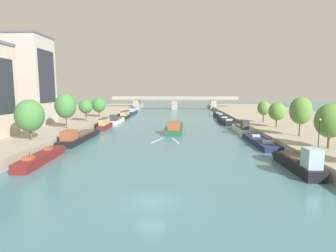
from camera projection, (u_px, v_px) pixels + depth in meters
The scene contains 27 objects.
ground_plane at pixel (151, 201), 24.90m from camera, with size 400.00×400.00×0.00m, color teal.
quay_left at pixel (46, 121), 80.83m from camera, with size 36.00×170.00×1.61m, color #A89E89.
quay_right at pixel (301, 122), 77.67m from camera, with size 36.00×170.00×1.61m, color #A89E89.
barge_midriver at pixel (175, 128), 66.25m from camera, with size 4.12×17.51×2.94m.
wake_behind_barge at pixel (166, 140), 54.57m from camera, with size 5.60×5.98×0.03m.
moored_boat_left_near at pixel (41, 158), 38.23m from camera, with size 2.60×12.73×2.33m.
moored_boat_left_end at pixel (79, 137), 53.92m from camera, with size 3.15×16.62×2.83m.
moored_boat_left_second at pixel (105, 124), 70.68m from camera, with size 1.89×10.10×2.83m.
moored_boat_left_midway at pixel (116, 120), 83.59m from camera, with size 3.05×13.68×2.75m.
moored_boat_left_upstream at pixel (125, 115), 98.93m from camera, with size 3.07×14.65×2.46m.
moored_boat_left_gap_after at pixel (133, 111), 114.97m from camera, with size 2.69×14.55×2.71m.
moored_boat_right_second at pixel (299, 163), 34.09m from camera, with size 2.43×11.43×3.60m.
moored_boat_right_gap_after at pixel (260, 142), 50.65m from camera, with size 3.39×15.00×2.06m.
moored_boat_right_far at pixel (241, 128), 64.60m from camera, with size 2.11×12.36×3.32m.
moored_boat_right_upstream at pixel (226, 121), 82.99m from camera, with size 3.63×16.65×2.38m.
moored_boat_right_midway at pixel (219, 115), 100.05m from camera, with size 2.75×13.45×2.42m.
tree_left_midway at pixel (30, 116), 45.98m from camera, with size 4.73×4.73×6.94m.
tree_left_end_of_row at pixel (65, 106), 59.98m from camera, with size 4.58×4.58×7.72m.
tree_left_by_lamp at pixel (86, 107), 73.23m from camera, with size 3.65×3.65×5.85m.
tree_left_far at pixel (99, 105), 85.37m from camera, with size 4.31×4.31×6.05m.
tree_right_far at pixel (330, 121), 39.18m from camera, with size 4.24×4.24×6.57m.
tree_right_distant at pixel (301, 111), 49.75m from camera, with size 3.94×3.94×7.26m.
tree_right_midway at pixel (277, 111), 61.72m from camera, with size 3.76×3.76×5.68m.
tree_right_second at pixel (264, 108), 70.73m from camera, with size 3.25×3.25×5.67m.
lamppost_right_bank at pixel (319, 134), 36.67m from camera, with size 0.28×0.28×4.71m.
building_left_tall at pixel (27, 80), 67.12m from camera, with size 10.51×10.35×21.76m.
bridge_far at pixel (175, 101), 136.73m from camera, with size 62.81×4.40×6.68m.
Camera 1 is at (2.55, -23.66, 10.19)m, focal length 28.97 mm.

